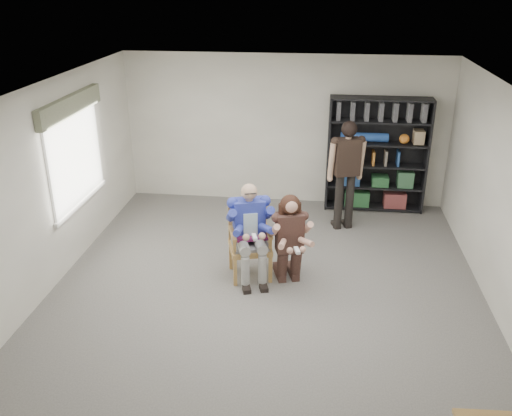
% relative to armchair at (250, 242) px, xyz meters
% --- Properties ---
extents(room_shell, '(6.00, 7.00, 2.80)m').
position_rel_armchair_xyz_m(room_shell, '(0.28, -0.52, 0.85)').
color(room_shell, beige).
rests_on(room_shell, ground).
extents(floor, '(6.00, 7.00, 0.01)m').
position_rel_armchair_xyz_m(floor, '(0.28, -0.52, -0.55)').
color(floor, '#5F5C59').
rests_on(floor, ground).
extents(window_left, '(0.16, 2.00, 1.75)m').
position_rel_armchair_xyz_m(window_left, '(-2.67, 0.48, 1.08)').
color(window_left, silver).
rests_on(window_left, room_shell).
extents(armchair, '(0.79, 0.77, 1.10)m').
position_rel_armchair_xyz_m(armchair, '(0.00, 0.00, 0.00)').
color(armchair, '#AC7646').
rests_on(armchair, floor).
extents(seated_man, '(0.84, 1.00, 1.43)m').
position_rel_armchair_xyz_m(seated_man, '(0.00, 0.00, 0.17)').
color(seated_man, navy).
rests_on(seated_man, floor).
extents(kneeling_woman, '(0.78, 1.00, 1.31)m').
position_rel_armchair_xyz_m(kneeling_woman, '(0.58, -0.12, 0.10)').
color(kneeling_woman, '#331E1A').
rests_on(kneeling_woman, floor).
extents(bookshelf, '(1.80, 0.38, 2.10)m').
position_rel_armchair_xyz_m(bookshelf, '(1.98, 2.76, 0.50)').
color(bookshelf, black).
rests_on(bookshelf, floor).
extents(standing_man, '(0.65, 0.49, 1.89)m').
position_rel_armchair_xyz_m(standing_man, '(1.39, 1.82, 0.39)').
color(standing_man, black).
rests_on(standing_man, floor).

